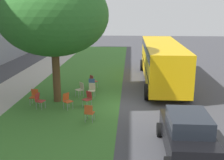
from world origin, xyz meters
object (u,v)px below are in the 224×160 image
object	(u,v)px
chair_0	(89,112)
chair_8	(92,84)
street_tree	(53,15)
chair_2	(80,88)
chair_4	(39,100)
chair_1	(88,98)
chair_5	(93,80)
school_bus	(162,59)
chair_3	(67,100)
chair_6	(92,89)
chair_7	(34,96)
parked_car	(187,133)

from	to	relation	value
chair_0	chair_8	world-z (taller)	same
street_tree	chair_2	world-z (taller)	street_tree
chair_4	chair_1	bearing A→B (deg)	-79.57
chair_2	chair_5	world-z (taller)	same
school_bus	street_tree	bearing A→B (deg)	125.24
street_tree	chair_3	world-z (taller)	street_tree
chair_6	chair_1	bearing A→B (deg)	-179.48
chair_1	chair_4	xyz separation A→B (m)	(-0.48, 2.58, 0.00)
street_tree	chair_4	distance (m)	4.66
chair_0	chair_1	size ratio (longest dim) A/B	1.00
chair_1	chair_6	distance (m)	1.73
chair_0	chair_8	size ratio (longest dim) A/B	1.00
chair_5	chair_8	world-z (taller)	same
chair_6	chair_5	bearing A→B (deg)	5.98
chair_3	chair_7	bearing A→B (deg)	73.12
street_tree	chair_7	xyz separation A→B (m)	(-0.66, 1.15, -4.42)
chair_0	street_tree	bearing A→B (deg)	38.04
chair_8	chair_6	bearing A→B (deg)	-172.28
chair_6	chair_7	world-z (taller)	same
chair_1	school_bus	xyz separation A→B (m)	(5.47, -4.58, 1.24)
chair_0	school_bus	distance (m)	8.75
school_bus	chair_3	bearing A→B (deg)	136.17
chair_6	school_bus	bearing A→B (deg)	-50.87
chair_3	parked_car	xyz separation A→B (m)	(-4.46, -5.52, 0.32)
chair_1	chair_2	world-z (taller)	same
chair_5	chair_7	bearing A→B (deg)	141.55
chair_3	chair_0	bearing A→B (deg)	-139.51
chair_2	chair_3	bearing A→B (deg)	171.78
chair_0	chair_8	bearing A→B (deg)	6.44
chair_0	chair_5	bearing A→B (deg)	6.01
chair_8	parked_car	size ratio (longest dim) A/B	0.24
chair_5	parked_car	size ratio (longest dim) A/B	0.24
school_bus	chair_0	bearing A→B (deg)	151.03
parked_car	school_bus	size ratio (longest dim) A/B	0.36
chair_3	parked_car	world-z (taller)	parked_car
chair_8	school_bus	bearing A→B (deg)	-62.29
chair_2	chair_6	world-z (taller)	same
chair_6	street_tree	bearing A→B (deg)	114.22
street_tree	school_bus	world-z (taller)	street_tree
chair_1	chair_2	bearing A→B (deg)	22.13
parked_car	street_tree	bearing A→B (deg)	48.12
chair_5	school_bus	size ratio (longest dim) A/B	0.08
chair_6	parked_car	xyz separation A→B (m)	(-6.59, -4.47, 0.32)
chair_7	chair_6	bearing A→B (deg)	-63.61
chair_2	parked_car	world-z (taller)	parked_car
chair_4	school_bus	bearing A→B (deg)	-50.31
chair_2	chair_6	bearing A→B (deg)	-96.91
chair_2	chair_7	distance (m)	2.84
chair_0	chair_1	xyz separation A→B (m)	(2.10, 0.39, 0.00)
street_tree	chair_1	world-z (taller)	street_tree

